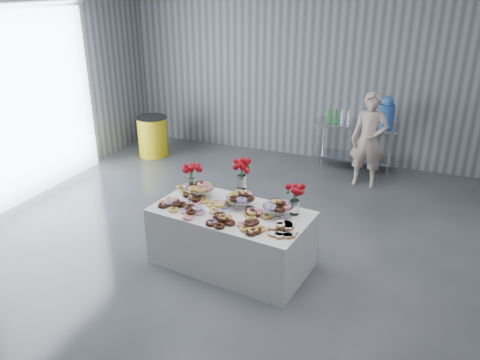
% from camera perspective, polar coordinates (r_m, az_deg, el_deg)
% --- Properties ---
extents(ground, '(9.00, 9.00, 0.00)m').
position_cam_1_polar(ground, '(5.88, -1.31, -11.25)').
color(ground, '#36393D').
rests_on(ground, ground).
extents(room_walls, '(8.04, 9.04, 4.02)m').
position_cam_1_polar(room_walls, '(5.09, -4.19, 15.38)').
color(room_walls, gray).
rests_on(room_walls, ground).
extents(display_table, '(2.01, 1.23, 0.75)m').
position_cam_1_polar(display_table, '(5.86, -1.06, -7.06)').
color(display_table, white).
rests_on(display_table, ground).
extents(prep_table, '(1.50, 0.60, 0.90)m').
position_cam_1_polar(prep_table, '(9.04, 13.88, 5.00)').
color(prep_table, silver).
rests_on(prep_table, ground).
extents(donut_mounds, '(1.89, 1.02, 0.09)m').
position_cam_1_polar(donut_mounds, '(5.62, -1.29, -3.59)').
color(donut_mounds, '#E9BF55').
rests_on(donut_mounds, display_table).
extents(cake_stand_left, '(0.36, 0.36, 0.17)m').
position_cam_1_polar(cake_stand_left, '(6.00, -4.91, -0.86)').
color(cake_stand_left, silver).
rests_on(cake_stand_left, display_table).
extents(cake_stand_mid, '(0.36, 0.36, 0.17)m').
position_cam_1_polar(cake_stand_mid, '(5.71, 0.10, -2.05)').
color(cake_stand_mid, silver).
rests_on(cake_stand_mid, display_table).
extents(cake_stand_right, '(0.36, 0.36, 0.17)m').
position_cam_1_polar(cake_stand_right, '(5.51, 4.64, -3.13)').
color(cake_stand_right, silver).
rests_on(cake_stand_right, display_table).
extents(danish_pile, '(0.48, 0.48, 0.11)m').
position_cam_1_polar(danish_pile, '(5.23, 5.20, -5.70)').
color(danish_pile, white).
rests_on(danish_pile, display_table).
extents(bouquet_left, '(0.26, 0.26, 0.42)m').
position_cam_1_polar(bouquet_left, '(6.12, -5.99, 1.18)').
color(bouquet_left, white).
rests_on(bouquet_left, display_table).
extents(bouquet_right, '(0.26, 0.26, 0.42)m').
position_cam_1_polar(bouquet_right, '(5.51, 6.77, -1.39)').
color(bouquet_right, white).
rests_on(bouquet_right, display_table).
extents(bouquet_center, '(0.26, 0.26, 0.57)m').
position_cam_1_polar(bouquet_center, '(5.82, 0.20, 1.01)').
color(bouquet_center, silver).
rests_on(bouquet_center, display_table).
extents(water_jug, '(0.28, 0.28, 0.55)m').
position_cam_1_polar(water_jug, '(8.84, 17.42, 7.81)').
color(water_jug, '#3F75D9').
rests_on(water_jug, prep_table).
extents(drink_bottles, '(0.54, 0.08, 0.27)m').
position_cam_1_polar(drink_bottles, '(8.87, 11.98, 7.65)').
color(drink_bottles, '#268C33').
rests_on(drink_bottles, prep_table).
extents(person, '(0.60, 0.39, 1.65)m').
position_cam_1_polar(person, '(8.30, 15.42, 4.72)').
color(person, '#CC8C93').
rests_on(person, ground).
extents(trash_barrel, '(0.63, 0.63, 0.81)m').
position_cam_1_polar(trash_barrel, '(9.75, -10.61, 5.28)').
color(trash_barrel, yellow).
rests_on(trash_barrel, ground).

